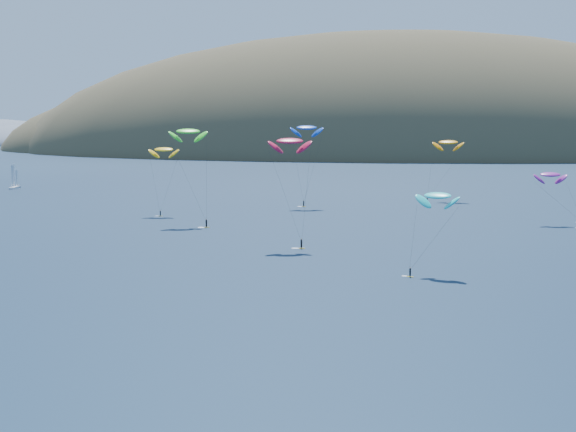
% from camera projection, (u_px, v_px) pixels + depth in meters
% --- Properties ---
extents(ground, '(2800.00, 2800.00, 0.00)m').
position_uv_depth(ground, '(76.00, 412.00, 75.98)').
color(ground, black).
rests_on(ground, ground).
extents(island, '(730.00, 300.00, 210.00)m').
position_uv_depth(island, '(414.00, 166.00, 624.19)').
color(island, '#3D3526').
rests_on(island, ground).
extents(sailboat, '(8.48, 7.29, 10.35)m').
position_uv_depth(sailboat, '(14.00, 186.00, 308.88)').
color(sailboat, white).
rests_on(sailboat, ground).
extents(kitesurfer_1, '(8.63, 8.55, 20.72)m').
position_uv_depth(kitesurfer_1, '(164.00, 150.00, 227.88)').
color(kitesurfer_1, gold).
rests_on(kitesurfer_1, ground).
extents(kitesurfer_3, '(12.82, 13.03, 26.60)m').
position_uv_depth(kitesurfer_3, '(188.00, 131.00, 208.09)').
color(kitesurfer_3, gold).
rests_on(kitesurfer_3, ground).
extents(kitesurfer_4, '(10.46, 6.92, 27.03)m').
position_uv_depth(kitesurfer_4, '(307.00, 128.00, 247.86)').
color(kitesurfer_4, gold).
rests_on(kitesurfer_4, ground).
extents(kitesurfer_5, '(9.54, 8.57, 16.02)m').
position_uv_depth(kitesurfer_5, '(438.00, 196.00, 142.11)').
color(kitesurfer_5, gold).
rests_on(kitesurfer_5, ground).
extents(kitesurfer_6, '(11.79, 10.22, 15.06)m').
position_uv_depth(kitesurfer_6, '(550.00, 175.00, 207.52)').
color(kitesurfer_6, gold).
rests_on(kitesurfer_6, ground).
extents(kitesurfer_9, '(9.61, 7.61, 25.06)m').
position_uv_depth(kitesurfer_9, '(290.00, 141.00, 171.35)').
color(kitesurfer_9, gold).
rests_on(kitesurfer_9, ground).
extents(kitesurfer_11, '(12.78, 15.27, 21.96)m').
position_uv_depth(kitesurfer_11, '(448.00, 142.00, 265.89)').
color(kitesurfer_11, gold).
rests_on(kitesurfer_11, ground).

